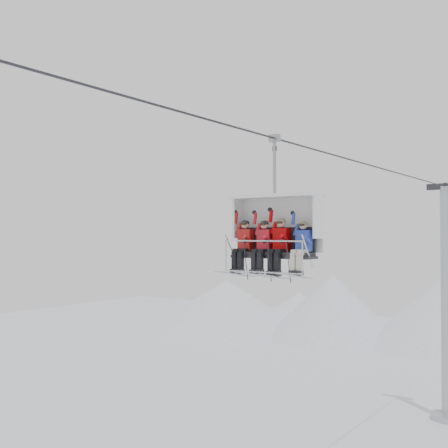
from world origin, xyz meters
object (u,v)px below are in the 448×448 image
Objects in this scene: skier_center_left at (263,244)px; skier_center_right at (280,244)px; skier_far_left at (244,244)px; skier_far_right at (302,245)px; lift_tower_right at (446,318)px; chairlift_carrier at (277,226)px.

skier_center_left is 0.97× the size of skier_center_right.
skier_far_right is at bearing -0.20° from skier_far_left.
lift_tower_right is 20.13m from skier_center_right.
lift_tower_right is 20.15m from skier_far_right.
skier_far_left is at bearing -92.78° from lift_tower_right.
skier_center_left is at bearing 179.80° from skier_far_right.
skier_far_right is (0.70, -0.01, -0.04)m from skier_center_right.
lift_tower_right is 20.13m from skier_center_left.
chairlift_carrier is at bearing 131.30° from skier_center_right.
skier_center_right reaches higher than skier_center_left.
lift_tower_right reaches higher than chairlift_carrier.
skier_far_left is (-0.95, -19.63, 4.45)m from lift_tower_right.
skier_far_left is at bearing -179.84° from skier_center_right.
skier_far_left is at bearing 179.80° from skier_far_right.
lift_tower_right is at bearing 90.79° from skier_center_right.
skier_center_right is at bearing 0.16° from skier_far_left.
skier_center_left is at bearing -131.95° from chairlift_carrier.
chairlift_carrier is at bearing 161.83° from skier_far_right.
skier_far_left is 1.22m from skier_center_right.
lift_tower_right is at bearing 89.17° from skier_center_left.
skier_center_left is 0.56m from skier_center_right.
skier_center_left is (0.67, -0.00, -0.01)m from skier_far_left.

